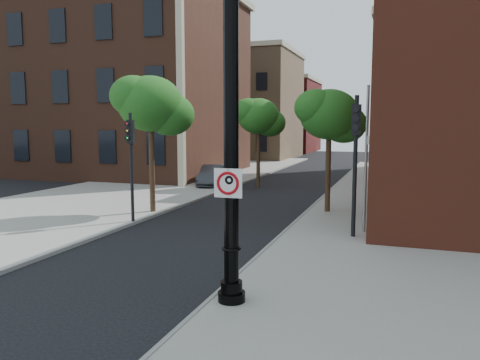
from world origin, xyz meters
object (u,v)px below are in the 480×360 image
at_px(no_parking_sign, 228,183).
at_px(parked_car, 213,176).
at_px(lamppost, 231,156).
at_px(traffic_signal_left, 131,150).
at_px(traffic_signal_right, 356,143).

bearing_deg(no_parking_sign, parked_car, 111.34).
relative_size(lamppost, traffic_signal_left, 1.63).
distance_m(no_parking_sign, parked_car, 20.43).
xyz_separation_m(lamppost, traffic_signal_left, (-6.70, 6.72, -0.34)).
relative_size(no_parking_sign, parked_car, 0.15).
distance_m(lamppost, no_parking_sign, 0.59).
bearing_deg(lamppost, no_parking_sign, -91.31).
xyz_separation_m(no_parking_sign, parked_car, (-8.02, 18.67, -2.09)).
bearing_deg(parked_car, traffic_signal_left, -95.59).
relative_size(no_parking_sign, traffic_signal_right, 0.13).
distance_m(no_parking_sign, traffic_signal_left, 9.62).
bearing_deg(traffic_signal_right, no_parking_sign, -107.11).
bearing_deg(traffic_signal_right, traffic_signal_left, 179.99).
height_order(parked_car, traffic_signal_left, traffic_signal_left).
height_order(lamppost, traffic_signal_right, lamppost).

